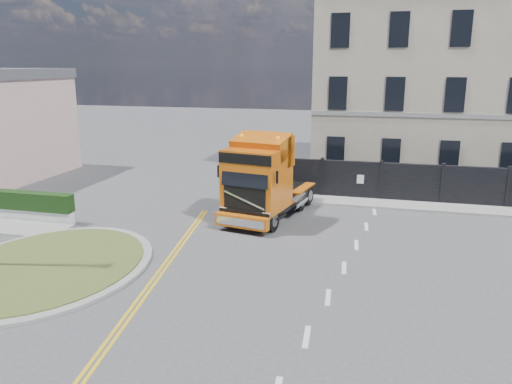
# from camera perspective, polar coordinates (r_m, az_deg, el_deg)

# --- Properties ---
(ground) EXTENTS (120.00, 120.00, 0.00)m
(ground) POSITION_cam_1_polar(r_m,az_deg,el_deg) (18.52, 0.92, -7.31)
(ground) COLOR #424244
(ground) RESTS_ON ground
(traffic_island) EXTENTS (6.80, 6.80, 0.17)m
(traffic_island) POSITION_cam_1_polar(r_m,az_deg,el_deg) (18.84, -22.80, -7.85)
(traffic_island) COLOR gray
(traffic_island) RESTS_ON ground
(hoarding_fence) EXTENTS (18.80, 0.25, 2.00)m
(hoarding_fence) POSITION_cam_1_polar(r_m,az_deg,el_deg) (26.53, 19.52, 0.82)
(hoarding_fence) COLOR black
(hoarding_fence) RESTS_ON ground
(georgian_building) EXTENTS (12.30, 10.30, 12.80)m
(georgian_building) POSITION_cam_1_polar(r_m,az_deg,el_deg) (33.32, 18.18, 11.85)
(georgian_building) COLOR #B9AF93
(georgian_building) RESTS_ON ground
(pavement_far) EXTENTS (20.00, 1.60, 0.12)m
(pavement_far) POSITION_cam_1_polar(r_m,az_deg,el_deg) (25.84, 18.29, -1.58)
(pavement_far) COLOR gray
(pavement_far) RESTS_ON ground
(truck) EXTENTS (3.50, 6.69, 3.81)m
(truck) POSITION_cam_1_polar(r_m,az_deg,el_deg) (22.25, 0.79, 1.04)
(truck) COLOR black
(truck) RESTS_ON ground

